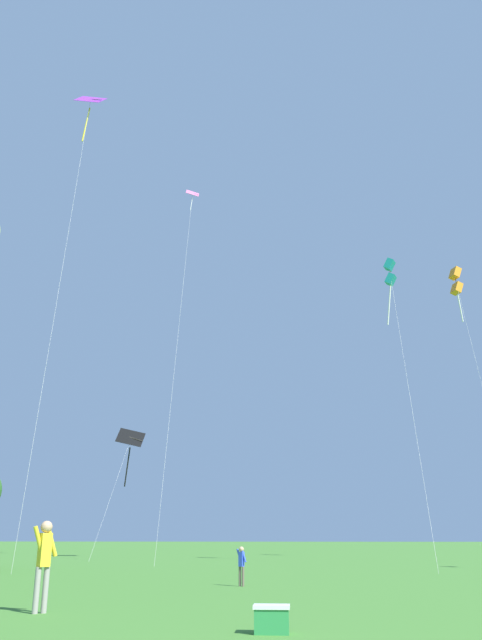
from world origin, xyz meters
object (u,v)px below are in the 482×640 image
kite_teal_box (390,275)px  kite_pink_low (190,218)px  person_foreground_watcher (44,557)px  kite_black_large (129,448)px  kite_orange_box (456,282)px  picnic_cooler (272,619)px  person_child_small (241,562)px  kite_purple_streamer (88,116)px

kite_teal_box → kite_pink_low: bearing=155.5°
kite_pink_low → kite_teal_box: 17.83m
kite_pink_low → person_foreground_watcher: 41.12m
kite_black_large → person_foreground_watcher: 37.90m
kite_orange_box → kite_black_large: size_ratio=2.16×
kite_teal_box → picnic_cooler: kite_teal_box is taller
kite_black_large → person_foreground_watcher: (7.59, -36.48, -6.92)m
kite_orange_box → person_foreground_watcher: size_ratio=11.51×
kite_pink_low → person_child_small: (6.17, -24.69, -25.16)m
kite_purple_streamer → kite_orange_box: bearing=24.6°
kite_pink_low → person_child_small: bearing=-76.0°
kite_orange_box → person_child_small: 34.72m
picnic_cooler → person_foreground_watcher: bearing=152.3°
kite_black_large → person_child_small: kite_black_large is taller
kite_pink_low → kite_purple_streamer: kite_purple_streamer is taller
kite_orange_box → kite_teal_box: (-6.03, -7.12, -2.05)m
kite_teal_box → person_foreground_watcher: bearing=-114.3°
kite_black_large → person_child_small: (11.11, -28.46, -7.30)m
kite_teal_box → kite_black_large: bearing=151.9°
kite_teal_box → kite_purple_streamer: bearing=-166.7°
kite_orange_box → kite_pink_low: 21.35m
kite_purple_streamer → kite_black_large: size_ratio=3.09×
kite_orange_box → person_foreground_watcher: kite_orange_box is taller
kite_teal_box → kite_black_large: (-19.39, 10.35, -9.74)m
kite_black_large → picnic_cooler: size_ratio=16.19×
picnic_cooler → person_child_small: bearing=97.3°
kite_purple_streamer → person_child_small: 32.29m
kite_purple_streamer → person_child_small: bearing=-50.2°
kite_orange_box → kite_purple_streamer: kite_purple_streamer is taller
kite_purple_streamer → person_foreground_watcher: (7.74, -21.53, -26.70)m
kite_orange_box → kite_purple_streamer: size_ratio=0.70×
kite_orange_box → kite_teal_box: kite_orange_box is taller
kite_orange_box → person_child_small: size_ratio=17.59×
kite_purple_streamer → kite_black_large: kite_purple_streamer is taller
kite_orange_box → kite_teal_box: 9.55m
kite_pink_low → picnic_cooler: 44.26m
kite_pink_low → kite_teal_box: kite_pink_low is taller
kite_orange_box → kite_black_large: (-25.42, 3.23, -11.80)m
person_child_small → kite_purple_streamer: bearing=129.8°
kite_teal_box → kite_black_large: 24.04m
kite_purple_streamer → person_foreground_watcher: kite_purple_streamer is taller
kite_orange_box → picnic_cooler: kite_orange_box is taller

